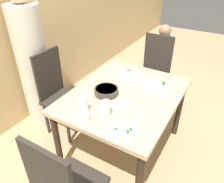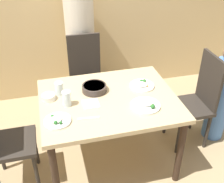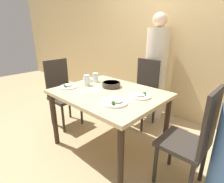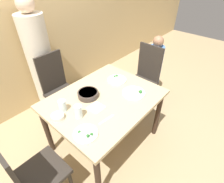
{
  "view_description": "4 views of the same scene",
  "coord_description": "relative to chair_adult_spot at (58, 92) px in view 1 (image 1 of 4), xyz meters",
  "views": [
    {
      "loc": [
        -1.57,
        -0.78,
        1.9
      ],
      "look_at": [
        -0.14,
        0.06,
        0.83
      ],
      "focal_mm": 35.0,
      "sensor_mm": 36.0,
      "label": 1
    },
    {
      "loc": [
        -0.49,
        -2.04,
        2.17
      ],
      "look_at": [
        0.01,
        -0.09,
        0.88
      ],
      "focal_mm": 45.0,
      "sensor_mm": 36.0,
      "label": 2
    },
    {
      "loc": [
        1.33,
        -1.37,
        1.44
      ],
      "look_at": [
        0.14,
        -0.09,
        0.81
      ],
      "focal_mm": 28.0,
      "sensor_mm": 36.0,
      "label": 3
    },
    {
      "loc": [
        -1.07,
        -1.05,
        1.99
      ],
      "look_at": [
        0.07,
        -0.06,
        0.83
      ],
      "focal_mm": 28.0,
      "sensor_mm": 36.0,
      "label": 4
    }
  ],
  "objects": [
    {
      "name": "glass_water_short",
      "position": [
        -0.31,
        -0.85,
        0.29
      ],
      "size": [
        0.08,
        0.08,
        0.14
      ],
      "color": "silver",
      "rests_on": "dining_table"
    },
    {
      "name": "person_adult",
      "position": [
        0.0,
        0.34,
        0.24
      ],
      "size": [
        0.35,
        0.35,
        1.68
      ],
      "color": "beige",
      "rests_on": "ground_plane"
    },
    {
      "name": "person_child",
      "position": [
        1.3,
        -0.77,
        -0.02
      ],
      "size": [
        0.23,
        0.23,
        1.1
      ],
      "color": "#5184D1",
      "rests_on": "ground_plane"
    },
    {
      "name": "plate_rice_adult",
      "position": [
        0.35,
        -1.04,
        0.23
      ],
      "size": [
        0.26,
        0.26,
        0.06
      ],
      "color": "white",
      "rests_on": "dining_table"
    },
    {
      "name": "wall_back",
      "position": [
        0.06,
        0.59,
        0.81
      ],
      "size": [
        10.0,
        0.06,
        2.7
      ],
      "color": "tan",
      "rests_on": "ground_plane"
    },
    {
      "name": "glass_water_tall",
      "position": [
        -0.36,
        -0.66,
        0.28
      ],
      "size": [
        0.08,
        0.08,
        0.12
      ],
      "color": "silver",
      "rests_on": "dining_table"
    },
    {
      "name": "dining_table",
      "position": [
        0.06,
        -0.83,
        0.13
      ],
      "size": [
        1.23,
        0.97,
        0.75
      ],
      "color": "tan",
      "rests_on": "ground_plane"
    },
    {
      "name": "bowl_curry",
      "position": [
        -0.04,
        -0.68,
        0.25
      ],
      "size": [
        0.23,
        0.23,
        0.06
      ],
      "color": "#3D332D",
      "rests_on": "dining_table"
    },
    {
      "name": "plate_noodles",
      "position": [
        -0.42,
        -1.06,
        0.23
      ],
      "size": [
        0.22,
        0.22,
        0.05
      ],
      "color": "white",
      "rests_on": "dining_table"
    },
    {
      "name": "chair_child_spot",
      "position": [
        1.02,
        -0.77,
        0.0
      ],
      "size": [
        0.4,
        0.4,
        1.02
      ],
      "rotation": [
        0.0,
        0.0,
        -1.57
      ],
      "color": "#2D2823",
      "rests_on": "ground_plane"
    },
    {
      "name": "chair_adult_spot",
      "position": [
        0.0,
        0.0,
        0.0
      ],
      "size": [
        0.4,
        0.4,
        1.02
      ],
      "color": "#2D2823",
      "rests_on": "ground_plane"
    },
    {
      "name": "plate_rice_child",
      "position": [
        0.42,
        -0.72,
        0.23
      ],
      "size": [
        0.24,
        0.24,
        0.05
      ],
      "color": "white",
      "rests_on": "dining_table"
    },
    {
      "name": "bowl_rice_small",
      "position": [
        -0.46,
        -0.72,
        0.24
      ],
      "size": [
        0.12,
        0.12,
        0.05
      ],
      "color": "white",
      "rests_on": "dining_table"
    },
    {
      "name": "ground_plane",
      "position": [
        0.06,
        -0.83,
        -0.54
      ],
      "size": [
        10.0,
        10.0,
        0.0
      ],
      "primitive_type": "plane",
      "color": "tan"
    },
    {
      "name": "napkin_folded",
      "position": [
        -0.11,
        -0.88,
        0.22
      ],
      "size": [
        0.14,
        0.14,
        0.01
      ],
      "color": "white",
      "rests_on": "dining_table"
    },
    {
      "name": "fork_steel",
      "position": [
        -0.16,
        -1.08,
        0.22
      ],
      "size": [
        0.18,
        0.04,
        0.01
      ],
      "color": "silver",
      "rests_on": "dining_table"
    }
  ]
}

